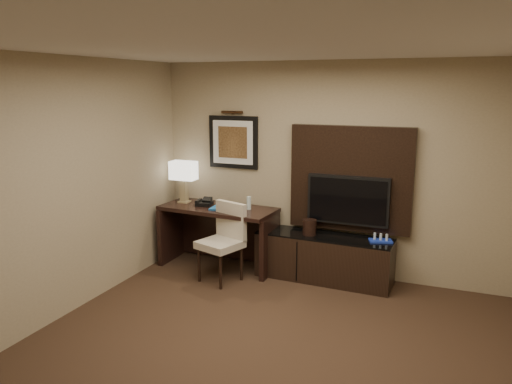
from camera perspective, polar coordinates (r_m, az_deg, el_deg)
The scene contains 18 objects.
floor at distance 4.57m, azimuth -0.41°, elevation -19.62°, with size 4.50×5.00×0.01m, color #322016.
ceiling at distance 3.90m, azimuth -0.47°, elevation 16.54°, with size 4.50×5.00×0.01m, color silver.
wall_back at distance 6.36m, azimuth 8.24°, elevation 2.49°, with size 4.50×0.01×2.70m, color #9B8A69.
wall_left at distance 5.29m, azimuth -23.57°, elevation -0.35°, with size 0.01×5.00×2.70m, color #9B8A69.
desk at distance 6.72m, azimuth -4.30°, elevation -5.13°, with size 1.53×0.66×0.82m, color black.
credenza at distance 6.33m, azimuth 7.74°, elevation -7.46°, with size 1.69×0.47×0.58m, color black.
tv_wall_panel at distance 6.25m, azimuth 10.75°, elevation 1.49°, with size 1.50×0.12×1.30m, color black.
tv at distance 6.20m, azimuth 10.48°, elevation -0.93°, with size 1.00×0.08×0.60m, color black.
artwork at distance 6.72m, azimuth -2.59°, elevation 5.71°, with size 0.70×0.04×0.70m, color black.
picture_light at distance 6.65m, azimuth -2.76°, elevation 9.10°, with size 0.04×0.04×0.30m, color #3C2413.
desk_chair at distance 6.20m, azimuth -4.14°, elevation -5.90°, with size 0.47×0.54×0.97m, color beige, non-canonical shape.
table_lamp at distance 6.86m, azimuth -8.26°, elevation 1.22°, with size 0.36×0.21×0.59m, color #9D8A61, non-canonical shape.
desk_phone at distance 6.70m, azimuth -5.93°, elevation -1.12°, with size 0.20×0.18×0.10m, color black, non-canonical shape.
blue_folder at distance 6.55m, azimuth -3.89°, elevation -1.75°, with size 0.25×0.33×0.02m, color #1A5DAA.
book at distance 6.47m, azimuth -3.62°, elevation -1.09°, with size 0.15×0.02×0.20m, color tan.
water_bottle at distance 6.45m, azimuth -0.81°, elevation -1.27°, with size 0.06×0.06×0.17m, color silver.
ice_bucket at distance 6.23m, azimuth 6.13°, elevation -4.02°, with size 0.17×0.17×0.19m, color black.
minibar_tray at distance 6.12m, azimuth 14.06°, elevation -5.09°, with size 0.27×0.16×0.10m, color #1C35B6, non-canonical shape.
Camera 1 is at (1.49, -3.59, 2.40)m, focal length 35.00 mm.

